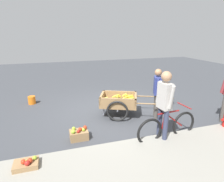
# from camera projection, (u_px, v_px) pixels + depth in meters

# --- Properties ---
(ground_plane) EXTENTS (24.00, 24.00, 0.00)m
(ground_plane) POSITION_uv_depth(u_px,v_px,m) (108.00, 111.00, 6.39)
(ground_plane) COLOR #3D3F44
(curb_strip) EXTENTS (12.00, 2.40, 0.12)m
(curb_strip) POSITION_uv_depth(u_px,v_px,m) (158.00, 176.00, 3.45)
(curb_strip) COLOR gray
(curb_strip) RESTS_ON ground
(fruit_cart) EXTENTS (1.82, 1.36, 0.73)m
(fruit_cart) POSITION_uv_depth(u_px,v_px,m) (119.00, 102.00, 5.98)
(fruit_cart) COLOR #937047
(fruit_cart) RESTS_ON ground
(vendor_person) EXTENTS (0.32, 0.51, 1.51)m
(vendor_person) POSITION_uv_depth(u_px,v_px,m) (157.00, 89.00, 5.73)
(vendor_person) COLOR #4C4742
(vendor_person) RESTS_ON ground
(bicycle) EXTENTS (1.66, 0.46, 0.85)m
(bicycle) POSITION_uv_depth(u_px,v_px,m) (167.00, 127.00, 4.60)
(bicycle) COLOR black
(bicycle) RESTS_ON ground
(cyclist_person) EXTENTS (0.23, 0.61, 1.72)m
(cyclist_person) POSITION_uv_depth(u_px,v_px,m) (164.00, 101.00, 4.34)
(cyclist_person) COLOR #333851
(cyclist_person) RESTS_ON ground
(dog) EXTENTS (0.18, 0.67, 0.40)m
(dog) POSITION_uv_depth(u_px,v_px,m) (168.00, 95.00, 7.17)
(dog) COLOR #4C3823
(dog) RESTS_ON ground
(plastic_bucket) EXTENTS (0.26, 0.26, 0.29)m
(plastic_bucket) POSITION_uv_depth(u_px,v_px,m) (32.00, 100.00, 7.04)
(plastic_bucket) COLOR orange
(plastic_bucket) RESTS_ON ground
(apple_crate) EXTENTS (0.44, 0.32, 0.32)m
(apple_crate) POSITION_uv_depth(u_px,v_px,m) (79.00, 134.00, 4.71)
(apple_crate) COLOR #99754C
(apple_crate) RESTS_ON ground
(mixed_fruit_crate) EXTENTS (0.44, 0.32, 0.32)m
(mixed_fruit_crate) POSITION_uv_depth(u_px,v_px,m) (27.00, 167.00, 3.58)
(mixed_fruit_crate) COLOR #99754C
(mixed_fruit_crate) RESTS_ON ground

